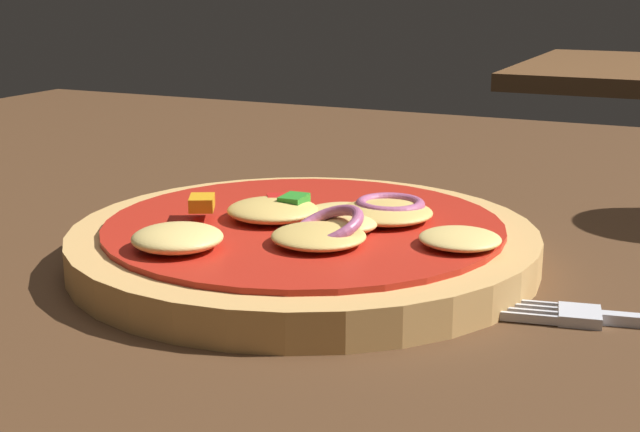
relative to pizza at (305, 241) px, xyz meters
name	(u,v)px	position (x,y,z in m)	size (l,w,h in m)	color
dining_table	(384,284)	(0.04, 0.02, -0.03)	(1.31, 1.01, 0.03)	#4C301C
pizza	(305,241)	(0.00, 0.00, 0.00)	(0.24, 0.24, 0.04)	tan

